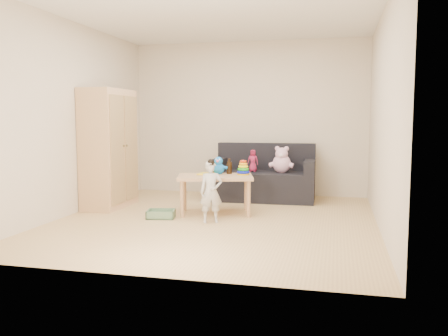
% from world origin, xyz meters
% --- Properties ---
extents(room, '(4.50, 4.50, 4.50)m').
position_xyz_m(room, '(0.00, 0.00, 1.30)').
color(room, '#D9B174').
rests_on(room, ground).
extents(wardrobe, '(0.48, 0.96, 1.72)m').
position_xyz_m(wardrobe, '(-1.75, 0.55, 0.86)').
color(wardrobe, tan).
rests_on(wardrobe, ground).
extents(sofa, '(1.63, 0.85, 0.45)m').
position_xyz_m(sofa, '(0.36, 1.68, 0.23)').
color(sofa, black).
rests_on(sofa, ground).
extents(play_table, '(1.13, 0.86, 0.53)m').
position_xyz_m(play_table, '(-0.11, 0.42, 0.26)').
color(play_table, tan).
rests_on(play_table, ground).
extents(storage_bin, '(0.40, 0.33, 0.11)m').
position_xyz_m(storage_bin, '(-0.73, -0.03, 0.05)').
color(storage_bin, '#638862').
rests_on(storage_bin, ground).
extents(toddler, '(0.33, 0.28, 0.76)m').
position_xyz_m(toddler, '(-0.02, -0.13, 0.38)').
color(toddler, beige).
rests_on(toddler, ground).
extents(pink_bear, '(0.35, 0.31, 0.35)m').
position_xyz_m(pink_bear, '(0.65, 1.63, 0.63)').
color(pink_bear, '#F9B8D8').
rests_on(pink_bear, sofa).
extents(doll, '(0.18, 0.13, 0.35)m').
position_xyz_m(doll, '(0.19, 1.65, 0.63)').
color(doll, '#AA1F47').
rests_on(doll, sofa).
extents(ring_stacker, '(0.18, 0.18, 0.20)m').
position_xyz_m(ring_stacker, '(0.24, 0.57, 0.61)').
color(ring_stacker, '#E7BA0C').
rests_on(ring_stacker, play_table).
extents(brown_bottle, '(0.08, 0.08, 0.22)m').
position_xyz_m(brown_bottle, '(0.03, 0.64, 0.62)').
color(brown_bottle, black).
rests_on(brown_bottle, play_table).
extents(blue_plush, '(0.22, 0.18, 0.25)m').
position_xyz_m(blue_plush, '(-0.11, 0.59, 0.65)').
color(blue_plush, '#1C8AFF').
rests_on(blue_plush, play_table).
extents(wooden_figure, '(0.05, 0.05, 0.11)m').
position_xyz_m(wooden_figure, '(-0.16, 0.41, 0.58)').
color(wooden_figure, brown).
rests_on(wooden_figure, play_table).
extents(yellow_book, '(0.24, 0.24, 0.02)m').
position_xyz_m(yellow_book, '(-0.25, 0.50, 0.54)').
color(yellow_book, yellow).
rests_on(yellow_book, play_table).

